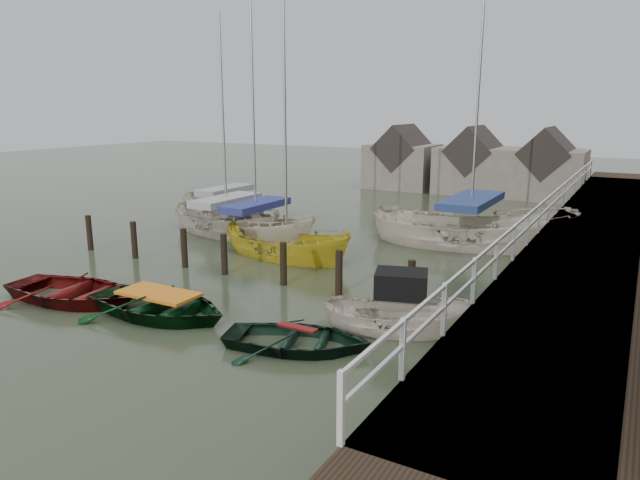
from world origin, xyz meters
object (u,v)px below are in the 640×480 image
Objects in this scene: motorboat at (397,327)px; rowboat_red at (74,301)px; sailboat_c at (287,256)px; sailboat_a at (227,232)px; rowboat_green at (160,316)px; rowboat_dkgreen at (298,348)px; sailboat_b at (257,238)px; sailboat_d at (469,244)px; sailboat_e at (226,216)px.

rowboat_red is at bearing 87.46° from motorboat.
sailboat_c reaches higher than motorboat.
motorboat is 0.37× the size of sailboat_a.
rowboat_green reaches higher than rowboat_dkgreen.
rowboat_red is 1.01× the size of rowboat_green.
sailboat_d is (8.25, 3.51, -0.01)m from sailboat_b.
sailboat_b is 0.99× the size of sailboat_d.
sailboat_c is (2.69, -1.75, -0.05)m from sailboat_b.
sailboat_c reaches higher than rowboat_red.
sailboat_b reaches higher than rowboat_dkgreen.
sailboat_c is 8.65m from sailboat_e.
rowboat_dkgreen is 0.87× the size of motorboat.
rowboat_dkgreen is 8.54m from sailboat_c.
rowboat_red is at bearing -155.30° from sailboat_a.
rowboat_green is at bearing 147.34° from sailboat_d.
sailboat_c is at bearing -113.79° from sailboat_b.
rowboat_green is 10.34m from sailboat_a.
sailboat_e is at bearing 35.32° from motorboat.
rowboat_dkgreen is at bearing -120.55° from sailboat_a.
rowboat_dkgreen is at bearing -90.37° from rowboat_green.
rowboat_red is 9.19m from sailboat_b.
sailboat_b is (-3.16, 8.82, 0.07)m from rowboat_green.
sailboat_e is (-7.48, 12.13, 0.06)m from rowboat_green.
motorboat is 12.95m from sailboat_a.
rowboat_red is 3.09m from rowboat_green.
sailboat_e is (-4.32, 3.31, -0.00)m from sailboat_b.
sailboat_c is at bearing 123.19° from sailboat_d.
rowboat_green is at bearing 73.12° from rowboat_dkgreen.
rowboat_dkgreen is 12.29m from sailboat_d.
sailboat_d reaches higher than sailboat_a.
sailboat_c is (-4.87, 7.01, 0.01)m from rowboat_dkgreen.
sailboat_a is at bearing 28.52° from rowboat_dkgreen.
sailboat_a is 1.82m from sailboat_b.
sailboat_a reaches higher than rowboat_red.
motorboat is 8.11m from sailboat_c.
motorboat reaches higher than rowboat_dkgreen.
sailboat_e is (-2.52, 3.06, 0.00)m from sailboat_a.
sailboat_b reaches higher than sailboat_d.
rowboat_dkgreen is at bearing 124.60° from motorboat.
rowboat_red is 0.42× the size of sailboat_e.
rowboat_green is 0.42× the size of sailboat_e.
rowboat_dkgreen is at bearing -130.00° from sailboat_b.
sailboat_a is 10.56m from sailboat_d.
rowboat_dkgreen is 0.29× the size of sailboat_d.
sailboat_a is at bearing 4.34° from rowboat_red.
sailboat_b is at bearing -116.39° from sailboat_e.
sailboat_c reaches higher than rowboat_dkgreen.
rowboat_red reaches higher than rowboat_dkgreen.
sailboat_a is 0.87× the size of sailboat_d.
rowboat_green is 13.33m from sailboat_d.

